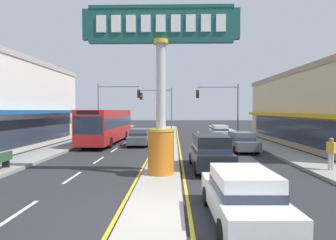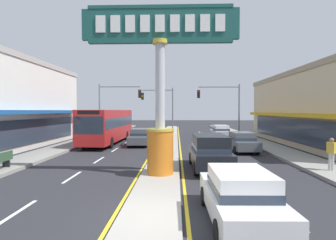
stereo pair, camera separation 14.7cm
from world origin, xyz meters
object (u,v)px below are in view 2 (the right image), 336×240
(sedan_far_right_lane, at_px, (221,132))
(suv_far_left_oncoming, at_px, (210,152))
(district_sign, at_px, (160,88))
(street_bench, at_px, (0,160))
(traffic_light_median_far, at_px, (161,103))
(bus_near_left_lane, at_px, (108,124))
(storefront_right, at_px, (333,108))
(sedan_kerb_right, at_px, (241,141))
(traffic_light_right_side, at_px, (224,101))
(pedestrian_near_kerb, at_px, (331,152))
(sedan_near_right_lane, at_px, (240,195))
(sedan_mid_left_lane, at_px, (140,137))
(traffic_light_left_side, at_px, (115,101))

(sedan_far_right_lane, bearing_deg, suv_far_left_oncoming, -101.54)
(district_sign, distance_m, street_bench, 9.04)
(traffic_light_median_far, distance_m, bus_near_left_lane, 10.38)
(storefront_right, relative_size, suv_far_left_oncoming, 4.48)
(traffic_light_median_far, height_order, sedan_kerb_right, traffic_light_median_far)
(traffic_light_right_side, xyz_separation_m, street_bench, (-14.44, -17.06, -3.60))
(traffic_light_median_far, bearing_deg, traffic_light_right_side, -30.75)
(sedan_far_right_lane, xyz_separation_m, bus_near_left_lane, (-11.77, -4.82, 1.08))
(sedan_far_right_lane, height_order, sedan_kerb_right, same)
(storefront_right, height_order, suv_far_left_oncoming, storefront_right)
(sedan_kerb_right, relative_size, pedestrian_near_kerb, 2.65)
(street_bench, bearing_deg, traffic_light_right_side, 49.76)
(suv_far_left_oncoming, bearing_deg, pedestrian_near_kerb, -7.64)
(storefront_right, xyz_separation_m, street_bench, (-23.45, -11.57, -2.76))
(sedan_near_right_lane, relative_size, sedan_far_right_lane, 1.00)
(bus_near_left_lane, bearing_deg, sedan_near_right_lane, -64.96)
(traffic_light_right_side, distance_m, sedan_mid_left_lane, 11.21)
(sedan_near_right_lane, bearing_deg, traffic_light_right_side, 81.03)
(traffic_light_left_side, relative_size, sedan_near_right_lane, 1.43)
(traffic_light_median_far, distance_m, suv_far_left_oncoming, 20.90)
(bus_near_left_lane, height_order, sedan_mid_left_lane, bus_near_left_lane)
(traffic_light_left_side, distance_m, street_bench, 16.97)
(storefront_right, distance_m, traffic_light_right_side, 10.59)
(district_sign, height_order, pedestrian_near_kerb, district_sign)
(storefront_right, bearing_deg, district_sign, -141.65)
(sedan_kerb_right, bearing_deg, sedan_mid_left_lane, 158.04)
(suv_far_left_oncoming, xyz_separation_m, street_bench, (-10.85, -1.13, -0.34))
(storefront_right, bearing_deg, street_bench, -153.74)
(traffic_light_left_side, relative_size, sedan_far_right_lane, 1.43)
(storefront_right, xyz_separation_m, traffic_light_median_far, (-16.38, 9.86, 0.78))
(sedan_far_right_lane, bearing_deg, sedan_kerb_right, -89.99)
(district_sign, height_order, traffic_light_right_side, district_sign)
(sedan_kerb_right, xyz_separation_m, street_bench, (-14.15, -7.55, -0.14))
(storefront_right, relative_size, sedan_mid_left_lane, 4.78)
(traffic_light_left_side, bearing_deg, suv_far_left_oncoming, -60.26)
(sedan_near_right_lane, bearing_deg, traffic_light_median_far, 97.93)
(sedan_far_right_lane, bearing_deg, storefront_right, -31.61)
(district_sign, relative_size, traffic_light_left_side, 1.30)
(storefront_right, bearing_deg, bus_near_left_lane, 177.54)
(district_sign, height_order, street_bench, district_sign)
(district_sign, distance_m, pedestrian_near_kerb, 9.19)
(district_sign, xyz_separation_m, bus_near_left_lane, (-5.88, 12.92, -2.40))
(district_sign, height_order, sedan_far_right_lane, district_sign)
(pedestrian_near_kerb, bearing_deg, sedan_mid_left_lane, 136.42)
(traffic_light_right_side, height_order, traffic_light_median_far, same)
(traffic_light_left_side, relative_size, traffic_light_median_far, 1.00)
(storefront_right, distance_m, sedan_mid_left_lane, 17.97)
(district_sign, relative_size, street_bench, 5.04)
(district_sign, bearing_deg, pedestrian_near_kerb, 5.10)
(traffic_light_right_side, bearing_deg, traffic_light_left_side, -177.21)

